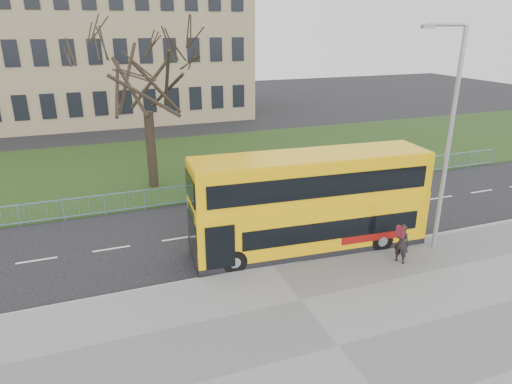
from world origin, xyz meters
The scene contains 10 objects.
ground centered at (0.00, 0.00, 0.00)m, with size 120.00×120.00×0.00m, color black.
pavement centered at (0.00, -6.75, 0.06)m, with size 80.00×10.50×0.12m, color slate.
kerb centered at (0.00, -1.55, 0.07)m, with size 80.00×0.20×0.14m, color gray.
grass_verge centered at (0.00, 14.30, 0.04)m, with size 80.00×15.40×0.08m, color #1E3814.
guard_railing centered at (0.00, 6.60, 0.55)m, with size 40.00×0.12×1.10m, color #6497B3, non-canonical shape.
bare_tree centered at (-3.00, 10.00, 5.44)m, with size 7.50×7.50×10.72m, color black, non-canonical shape.
civic_building centered at (-5.00, 35.00, 7.00)m, with size 30.00×15.00×14.00m, color #8F7D5B.
yellow_bus centered at (2.11, -0.51, 2.27)m, with size 10.22×3.09×4.22m.
pedestrian centered at (4.99, -3.06, 0.96)m, with size 0.61×0.40×1.68m, color black.
street_lamp centered at (7.04, -2.51, 5.15)m, with size 1.95×0.37×9.18m.
Camera 1 is at (-6.29, -16.50, 9.26)m, focal length 32.00 mm.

